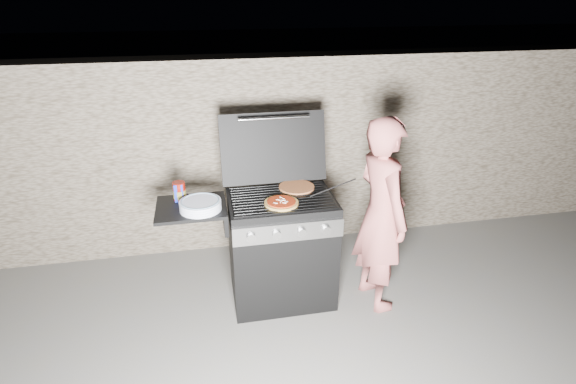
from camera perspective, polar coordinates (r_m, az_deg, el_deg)
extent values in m
plane|color=#5B5A58|center=(3.85, -0.75, -13.01)|extent=(50.00, 50.00, 0.00)
cube|color=gray|center=(4.33, -3.35, 5.06)|extent=(8.00, 0.35, 1.80)
cylinder|color=#DC884B|center=(3.52, 1.10, 0.63)|extent=(0.33, 0.33, 0.01)
cylinder|color=maroon|center=(3.42, -13.64, 0.12)|extent=(0.11, 0.11, 0.14)
cube|color=#1122A6|center=(3.40, -13.71, -0.10)|extent=(0.06, 0.04, 0.14)
cylinder|color=white|center=(3.25, -11.06, -1.66)|extent=(0.36, 0.36, 0.07)
imported|color=#AF5955|center=(3.48, 11.73, -2.88)|extent=(0.45, 0.61, 1.55)
cylinder|color=black|center=(3.44, 5.76, 0.50)|extent=(0.39, 0.11, 0.08)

